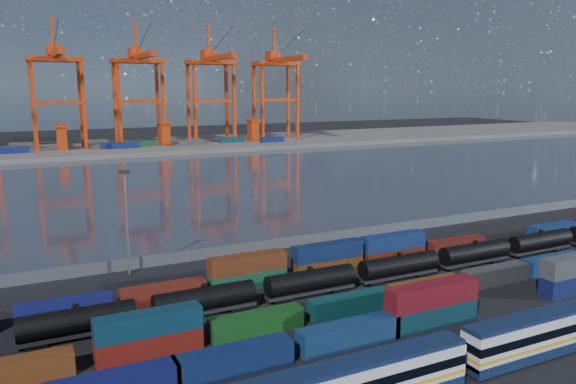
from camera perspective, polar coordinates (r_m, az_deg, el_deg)
name	(u,v)px	position (r m, az deg, el deg)	size (l,w,h in m)	color
ground	(383,297)	(81.39, 9.61, -10.48)	(700.00, 700.00, 0.00)	black
harbor_water	(179,183)	(174.54, -11.04, 0.86)	(700.00, 700.00, 0.00)	#2E3543
far_quay	(118,147)	(276.22, -16.93, 4.36)	(700.00, 70.00, 2.00)	#514F4C
distant_mountains	(44,13)	(1675.48, -23.58, 16.37)	(2470.00, 1100.00, 520.00)	#1E2630
container_row_south	(261,346)	(61.32, -2.77, -15.40)	(141.40, 2.57, 5.48)	#36373A
container_row_mid	(363,300)	(75.82, 7.58, -10.83)	(140.80, 2.37, 5.04)	#36393B
container_row_north	(369,256)	(93.09, 8.21, -6.50)	(141.53, 2.38, 5.08)	navy
tanker_string	(438,259)	(92.97, 15.03, -6.62)	(122.21, 2.95, 4.22)	black
waterfront_fence	(293,242)	(103.77, 0.49, -5.07)	(160.12, 0.12, 2.20)	#595B5E
yard_light_mast	(126,217)	(90.56, -16.09, -2.42)	(1.60, 0.40, 16.60)	slate
gantry_cranes	(98,71)	(267.24, -18.71, 11.58)	(197.56, 43.32, 58.66)	red
quay_containers	(97,147)	(260.05, -18.80, 4.40)	(172.58, 10.99, 2.60)	navy
straddle_carriers	(115,135)	(265.36, -17.17, 5.59)	(140.00, 7.00, 11.10)	red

